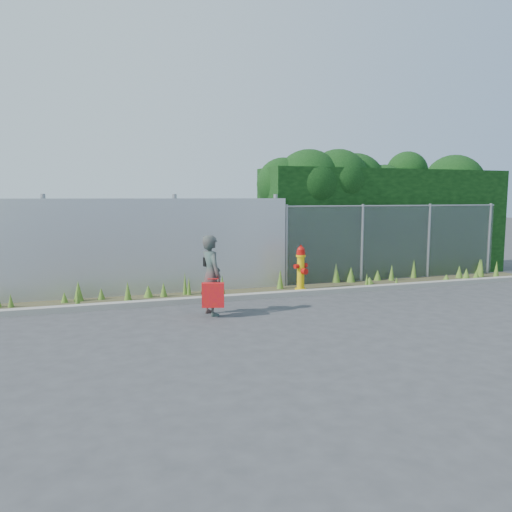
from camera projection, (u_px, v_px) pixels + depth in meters
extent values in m
plane|color=#38383A|center=(295.00, 316.00, 9.37)|extent=(80.00, 80.00, 0.00)
cube|color=gray|center=(263.00, 296.00, 11.05)|extent=(16.00, 0.22, 0.12)
cube|color=#3F3B24|center=(254.00, 293.00, 11.62)|extent=(16.00, 1.20, 0.01)
cone|color=#3F691F|center=(164.00, 290.00, 11.13)|extent=(0.17, 0.17, 0.33)
cone|color=#3F691F|center=(214.00, 289.00, 11.10)|extent=(0.16, 0.16, 0.37)
cone|color=#3F691F|center=(351.00, 275.00, 13.02)|extent=(0.23, 0.23, 0.41)
cone|color=#3F691F|center=(481.00, 268.00, 13.89)|extent=(0.16, 0.16, 0.52)
cone|color=#3F691F|center=(367.00, 279.00, 12.59)|extent=(0.09, 0.09, 0.32)
cone|color=#3F691F|center=(64.00, 298.00, 10.50)|extent=(0.15, 0.15, 0.23)
cone|color=#3F691F|center=(414.00, 269.00, 13.69)|extent=(0.16, 0.16, 0.51)
cone|color=#3F691F|center=(369.00, 281.00, 12.83)|extent=(0.23, 0.23, 0.18)
cone|color=#3F691F|center=(378.00, 276.00, 13.31)|extent=(0.20, 0.20, 0.29)
cone|color=#3F691F|center=(78.00, 292.00, 10.64)|extent=(0.21, 0.21, 0.44)
cone|color=#3F691F|center=(11.00, 301.00, 10.06)|extent=(0.12, 0.12, 0.28)
cone|color=#3F691F|center=(396.00, 281.00, 12.64)|extent=(0.09, 0.09, 0.21)
cone|color=#3F691F|center=(280.00, 279.00, 12.09)|extent=(0.17, 0.17, 0.49)
cone|color=#3F691F|center=(189.00, 287.00, 11.33)|extent=(0.10, 0.10, 0.42)
cone|color=#3F691F|center=(128.00, 292.00, 10.68)|extent=(0.17, 0.17, 0.43)
cone|color=#3F691F|center=(496.00, 270.00, 13.67)|extent=(0.16, 0.16, 0.49)
cone|color=#3F691F|center=(459.00, 272.00, 13.71)|extent=(0.20, 0.20, 0.35)
cone|color=#3F691F|center=(222.00, 286.00, 11.24)|extent=(0.14, 0.14, 0.48)
cone|color=#3F691F|center=(336.00, 273.00, 12.97)|extent=(0.22, 0.22, 0.54)
cone|color=#3F691F|center=(370.00, 285.00, 12.19)|extent=(0.15, 0.15, 0.20)
cone|color=#3F691F|center=(206.00, 283.00, 11.80)|extent=(0.24, 0.24, 0.43)
cone|color=#3F691F|center=(466.00, 275.00, 13.35)|extent=(0.22, 0.22, 0.33)
cone|color=#3F691F|center=(392.00, 273.00, 13.28)|extent=(0.15, 0.15, 0.44)
cone|color=#3F691F|center=(77.00, 298.00, 10.04)|extent=(0.12, 0.12, 0.40)
cone|color=#3F691F|center=(148.00, 292.00, 11.06)|extent=(0.22, 0.22, 0.28)
cone|color=#3F691F|center=(101.00, 294.00, 10.82)|extent=(0.17, 0.17, 0.26)
cone|color=#3F691F|center=(476.00, 274.00, 13.66)|extent=(0.17, 0.17, 0.24)
cone|color=#3F691F|center=(185.00, 284.00, 11.34)|extent=(0.10, 0.10, 0.53)
cone|color=#3F691F|center=(446.00, 278.00, 13.29)|extent=(0.19, 0.19, 0.18)
cone|color=#3F691F|center=(480.00, 267.00, 14.37)|extent=(0.20, 0.20, 0.47)
cube|color=#ADAEB4|center=(106.00, 249.00, 11.01)|extent=(8.50, 0.08, 2.20)
cylinder|color=gray|center=(45.00, 248.00, 10.71)|extent=(0.10, 0.10, 2.30)
cylinder|color=gray|center=(175.00, 244.00, 11.61)|extent=(0.10, 0.10, 2.30)
cylinder|color=gray|center=(275.00, 241.00, 12.42)|extent=(0.10, 0.10, 2.30)
cube|color=gray|center=(396.00, 243.00, 13.44)|extent=(6.50, 0.03, 2.00)
cylinder|color=gray|center=(397.00, 206.00, 13.32)|extent=(6.50, 0.04, 0.04)
cylinder|color=gray|center=(286.00, 246.00, 12.40)|extent=(0.07, 0.07, 2.05)
cylinder|color=gray|center=(362.00, 243.00, 13.10)|extent=(0.07, 0.07, 2.05)
cylinder|color=gray|center=(429.00, 241.00, 13.77)|extent=(0.07, 0.07, 2.05)
cylinder|color=gray|center=(489.00, 239.00, 14.45)|extent=(0.07, 0.07, 2.05)
cube|color=black|center=(385.00, 222.00, 14.41)|extent=(7.30, 1.60, 3.00)
sphere|color=black|center=(283.00, 184.00, 13.49)|extent=(1.44, 1.44, 1.44)
sphere|color=black|center=(308.00, 184.00, 13.52)|extent=(1.87, 1.87, 1.87)
sphere|color=black|center=(338.00, 180.00, 13.73)|extent=(1.71, 1.71, 1.71)
sphere|color=black|center=(355.00, 184.00, 14.29)|extent=(1.76, 1.76, 1.76)
sphere|color=black|center=(384.00, 188.00, 14.26)|extent=(1.35, 1.35, 1.35)
sphere|color=black|center=(407.00, 172.00, 14.40)|extent=(1.19, 1.19, 1.19)
sphere|color=black|center=(434.00, 193.00, 14.86)|extent=(1.38, 1.38, 1.38)
sphere|color=black|center=(453.00, 186.00, 15.34)|extent=(1.88, 1.88, 1.88)
cylinder|color=#E1B70B|center=(300.00, 289.00, 11.96)|extent=(0.27, 0.27, 0.06)
cylinder|color=#E1B70B|center=(301.00, 274.00, 11.91)|extent=(0.17, 0.17, 0.82)
cylinder|color=#E1B70B|center=(301.00, 256.00, 11.86)|extent=(0.23, 0.23, 0.05)
cylinder|color=#B20F0A|center=(301.00, 253.00, 11.85)|extent=(0.20, 0.20, 0.10)
sphere|color=#B20F0A|center=(301.00, 250.00, 11.85)|extent=(0.18, 0.18, 0.18)
cylinder|color=#B20F0A|center=(301.00, 246.00, 11.84)|extent=(0.05, 0.05, 0.05)
cylinder|color=#B20F0A|center=(296.00, 266.00, 11.85)|extent=(0.10, 0.11, 0.11)
cylinder|color=#B20F0A|center=(306.00, 266.00, 11.94)|extent=(0.10, 0.11, 0.11)
cylinder|color=#B20F0A|center=(303.00, 271.00, 11.78)|extent=(0.14, 0.12, 0.14)
imported|color=#10655B|center=(211.00, 275.00, 9.43)|extent=(0.49, 0.63, 1.52)
cube|color=red|center=(213.00, 295.00, 9.21)|extent=(0.41, 0.15, 0.45)
cylinder|color=red|center=(213.00, 279.00, 9.17)|extent=(0.19, 0.02, 0.02)
cube|color=black|center=(209.00, 262.00, 9.50)|extent=(0.23, 0.10, 0.17)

